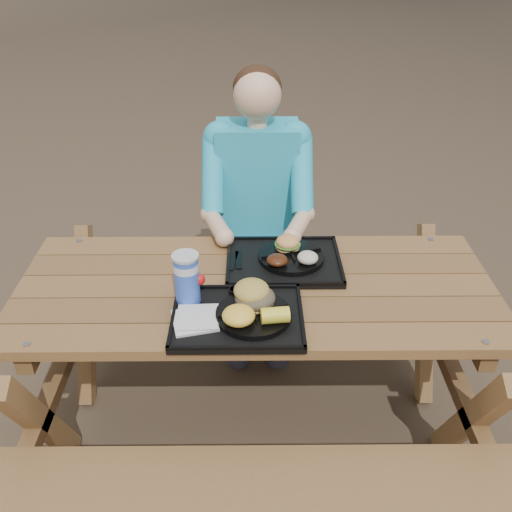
{
  "coord_description": "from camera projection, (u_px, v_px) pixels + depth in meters",
  "views": [
    {
      "loc": [
        -0.01,
        -1.77,
        1.97
      ],
      "look_at": [
        0.0,
        0.0,
        0.88
      ],
      "focal_mm": 40.0,
      "sensor_mm": 36.0,
      "label": 1
    }
  ],
  "objects": [
    {
      "name": "condiment_bbq",
      "position": [
        236.0,
        292.0,
        2.05
      ],
      "size": [
        0.05,
        0.05,
        0.03
      ],
      "primitive_type": "cylinder",
      "color": "#320805",
      "rests_on": "tray_near"
    },
    {
      "name": "plate_far",
      "position": [
        291.0,
        257.0,
        2.26
      ],
      "size": [
        0.26,
        0.26,
        0.02
      ],
      "primitive_type": "cylinder",
      "color": "black",
      "rests_on": "tray_far"
    },
    {
      "name": "potato_salad",
      "position": [
        308.0,
        258.0,
        2.19
      ],
      "size": [
        0.08,
        0.08,
        0.05
      ],
      "primitive_type": "ellipsoid",
      "color": "beige",
      "rests_on": "plate_far"
    },
    {
      "name": "napkin_stack",
      "position": [
        195.0,
        320.0,
        1.92
      ],
      "size": [
        0.17,
        0.17,
        0.02
      ],
      "primitive_type": "cube",
      "rotation": [
        0.0,
        0.0,
        0.24
      ],
      "color": "silver",
      "rests_on": "tray_near"
    },
    {
      "name": "baked_beans",
      "position": [
        277.0,
        260.0,
        2.19
      ],
      "size": [
        0.08,
        0.08,
        0.04
      ],
      "primitive_type": "ellipsoid",
      "color": "#451E0D",
      "rests_on": "plate_far"
    },
    {
      "name": "burger",
      "position": [
        288.0,
        239.0,
        2.28
      ],
      "size": [
        0.1,
        0.1,
        0.09
      ],
      "primitive_type": null,
      "color": "#EA9D52",
      "rests_on": "plate_far"
    },
    {
      "name": "plate_near",
      "position": [
        254.0,
        314.0,
        1.94
      ],
      "size": [
        0.26,
        0.26,
        0.02
      ],
      "primitive_type": "cylinder",
      "color": "black",
      "rests_on": "tray_near"
    },
    {
      "name": "sandwich",
      "position": [
        255.0,
        288.0,
        1.94
      ],
      "size": [
        0.13,
        0.13,
        0.14
      ],
      "primitive_type": null,
      "color": "gold",
      "rests_on": "plate_near"
    },
    {
      "name": "soda_cup",
      "position": [
        187.0,
        279.0,
        1.98
      ],
      "size": [
        0.09,
        0.09,
        0.18
      ],
      "primitive_type": "cylinder",
      "color": "blue",
      "rests_on": "tray_near"
    },
    {
      "name": "mac_cheese",
      "position": [
        239.0,
        316.0,
        1.88
      ],
      "size": [
        0.11,
        0.11,
        0.06
      ],
      "primitive_type": "ellipsoid",
      "color": "yellow",
      "rests_on": "plate_near"
    },
    {
      "name": "ground",
      "position": [
        256.0,
        424.0,
        2.54
      ],
      "size": [
        60.0,
        60.0,
        0.0
      ],
      "primitive_type": "plane",
      "color": "#999999",
      "rests_on": "ground"
    },
    {
      "name": "condiment_mustard",
      "position": [
        257.0,
        293.0,
        2.05
      ],
      "size": [
        0.05,
        0.05,
        0.03
      ],
      "primitive_type": "cylinder",
      "color": "gold",
      "rests_on": "tray_near"
    },
    {
      "name": "diner",
      "position": [
        257.0,
        222.0,
        2.8
      ],
      "size": [
        0.48,
        0.84,
        1.28
      ],
      "primitive_type": null,
      "color": "#18A0A8",
      "rests_on": "ground"
    },
    {
      "name": "picnic_table",
      "position": [
        256.0,
        360.0,
        2.34
      ],
      "size": [
        1.8,
        1.49,
        0.75
      ],
      "primitive_type": null,
      "color": "#999999",
      "rests_on": "ground"
    },
    {
      "name": "cutlery_far",
      "position": [
        239.0,
        259.0,
        2.26
      ],
      "size": [
        0.03,
        0.14,
        0.01
      ],
      "primitive_type": "cube",
      "rotation": [
        0.0,
        0.0,
        0.03
      ],
      "color": "black",
      "rests_on": "tray_far"
    },
    {
      "name": "tray_far",
      "position": [
        284.0,
        262.0,
        2.26
      ],
      "size": [
        0.45,
        0.35,
        0.02
      ],
      "primitive_type": "cube",
      "color": "black",
      "rests_on": "picnic_table"
    },
    {
      "name": "tray_near",
      "position": [
        238.0,
        318.0,
        1.96
      ],
      "size": [
        0.45,
        0.35,
        0.02
      ],
      "primitive_type": "cube",
      "color": "black",
      "rests_on": "picnic_table"
    },
    {
      "name": "corn_cob",
      "position": [
        275.0,
        315.0,
        1.88
      ],
      "size": [
        0.1,
        0.1,
        0.06
      ],
      "primitive_type": null,
      "rotation": [
        0.0,
        0.0,
        0.12
      ],
      "color": "yellow",
      "rests_on": "plate_near"
    }
  ]
}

